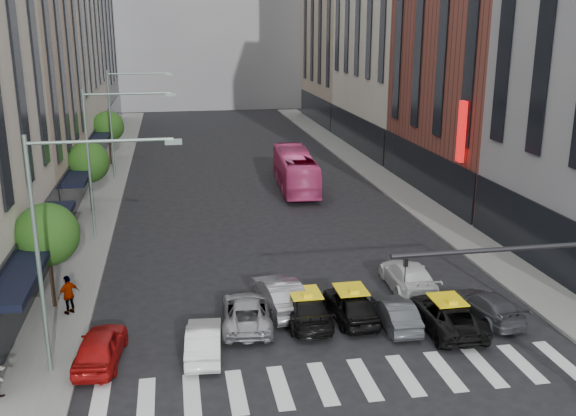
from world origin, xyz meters
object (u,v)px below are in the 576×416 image
car_red (100,347)px  bus (295,170)px  car_white_front (204,340)px  streetlamp_far (122,110)px  taxi_center (350,305)px  streetlamp_near (62,224)px  streetlamp_mid (104,144)px  taxi_left (305,307)px  pedestrian_far (69,295)px

car_red → bus: bus is taller
car_white_front → streetlamp_far: bearing=-76.6°
car_red → taxi_center: taxi_center is taller
streetlamp_near → car_white_front: bearing=5.1°
streetlamp_mid → taxi_center: (11.48, -13.51, -5.19)m
streetlamp_mid → streetlamp_far: same height
streetlamp_near → streetlamp_mid: (0.00, 16.00, 0.00)m
bus → taxi_left: bearing=83.9°
streetlamp_mid → car_white_front: 17.14m
streetlamp_mid → car_red: (0.84, -15.46, -5.21)m
pedestrian_far → car_red: bearing=70.2°
taxi_left → bus: size_ratio=0.43×
streetlamp_mid → taxi_center: streetlamp_mid is taller
car_white_front → bus: bus is taller
car_red → taxi_left: bearing=-160.1°
streetlamp_near → bus: streetlamp_near is taller
taxi_center → bus: (2.08, 23.76, 0.81)m
streetlamp_near → taxi_left: streetlamp_near is taller
car_red → taxi_center: bearing=-163.5°
streetlamp_far → car_white_front: size_ratio=2.31×
car_white_front → taxi_center: size_ratio=0.93×
streetlamp_mid → pedestrian_far: 11.99m
streetlamp_mid → car_white_front: bearing=-72.7°
taxi_left → bus: (4.12, 23.60, 0.84)m
streetlamp_mid → taxi_left: bearing=-54.7°
streetlamp_far → car_red: (0.84, -31.46, -5.21)m
car_red → streetlamp_mid: bearing=-80.8°
car_red → taxi_left: size_ratio=0.87×
streetlamp_far → pedestrian_far: streetlamp_far is taller
car_red → car_white_front: bearing=-175.5°
streetlamp_near → car_red: bearing=32.4°
car_red → pedestrian_far: 4.88m
streetlamp_near → pedestrian_far: 7.07m
streetlamp_far → taxi_left: bearing=-72.2°
bus → pedestrian_far: bus is taller
car_white_front → taxi_left: (4.60, 2.22, 0.03)m
car_red → taxi_left: 8.86m
streetlamp_far → car_red: 31.90m
car_red → taxi_left: (8.60, 2.12, -0.02)m
streetlamp_near → car_white_front: streetlamp_near is taller
taxi_left → taxi_center: size_ratio=1.11×
car_red → pedestrian_far: bearing=-62.6°
streetlamp_near → streetlamp_far: 32.00m
car_white_front → streetlamp_mid: bearing=-68.0°
streetlamp_mid → streetlamp_near: bearing=-90.0°
streetlamp_mid → pedestrian_far: bearing=-94.8°
streetlamp_far → bus: bearing=-23.0°
car_white_front → taxi_center: bearing=-158.1°
streetlamp_far → pedestrian_far: (-0.93, -26.93, -4.84)m
streetlamp_mid → taxi_center: size_ratio=2.15×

